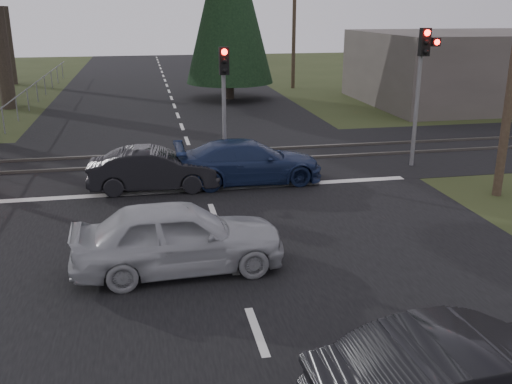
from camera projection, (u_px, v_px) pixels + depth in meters
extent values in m
plane|color=#2C3518|center=(257.00, 332.00, 9.87)|extent=(120.00, 120.00, 0.00)
cube|color=black|center=(199.00, 174.00, 19.19)|extent=(14.00, 100.00, 0.01)
cube|color=black|center=(194.00, 159.00, 21.06)|extent=(120.00, 8.00, 0.01)
cube|color=silver|center=(205.00, 189.00, 17.51)|extent=(13.00, 0.35, 0.00)
cube|color=#59544C|center=(196.00, 163.00, 20.30)|extent=(120.00, 0.12, 0.10)
cube|color=#59544C|center=(192.00, 152.00, 21.79)|extent=(120.00, 0.12, 0.10)
cylinder|color=slate|center=(416.00, 112.00, 19.61)|extent=(0.14, 0.14, 3.80)
cube|color=black|center=(425.00, 42.00, 18.72)|extent=(0.32, 0.24, 0.90)
sphere|color=#FF0C07|center=(427.00, 33.00, 18.50)|extent=(0.20, 0.20, 0.20)
sphere|color=black|center=(427.00, 42.00, 18.60)|extent=(0.18, 0.18, 0.18)
sphere|color=black|center=(426.00, 52.00, 18.69)|extent=(0.18, 0.18, 0.18)
cube|color=black|center=(435.00, 42.00, 18.79)|extent=(0.28, 0.22, 0.28)
sphere|color=#FF0C07|center=(437.00, 42.00, 18.67)|extent=(0.18, 0.18, 0.18)
cylinder|color=slate|center=(224.00, 121.00, 19.63)|extent=(0.14, 0.14, 3.20)
cube|color=black|center=(224.00, 61.00, 18.83)|extent=(0.32, 0.24, 0.90)
sphere|color=#FF0C07|center=(224.00, 52.00, 18.61)|extent=(0.20, 0.20, 0.20)
sphere|color=black|center=(225.00, 61.00, 18.70)|extent=(0.18, 0.18, 0.18)
sphere|color=black|center=(225.00, 71.00, 18.80)|extent=(0.18, 0.18, 0.18)
cylinder|color=#4C3D2D|center=(294.00, 20.00, 38.02)|extent=(0.26, 0.26, 9.00)
cylinder|color=#4C3D2D|center=(235.00, 15.00, 61.34)|extent=(0.26, 0.26, 9.00)
cylinder|color=#473D33|center=(3.00, 58.00, 30.69)|extent=(0.80, 0.80, 5.40)
cylinder|color=#473D33|center=(7.00, 46.00, 40.59)|extent=(0.80, 0.80, 5.40)
cylinder|color=#473D33|center=(230.00, 82.00, 34.45)|extent=(0.50, 0.50, 2.00)
cube|color=#59514C|center=(487.00, 67.00, 33.08)|extent=(14.00, 10.00, 4.00)
imported|color=black|center=(476.00, 383.00, 7.36)|extent=(4.47, 1.76, 1.45)
imported|color=#A3A6AB|center=(179.00, 237.00, 11.96)|extent=(4.51, 1.97, 1.51)
imported|color=#19274C|center=(249.00, 162.00, 18.05)|extent=(4.67, 1.92, 1.35)
imported|color=black|center=(154.00, 170.00, 17.32)|extent=(3.96, 1.54, 1.29)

